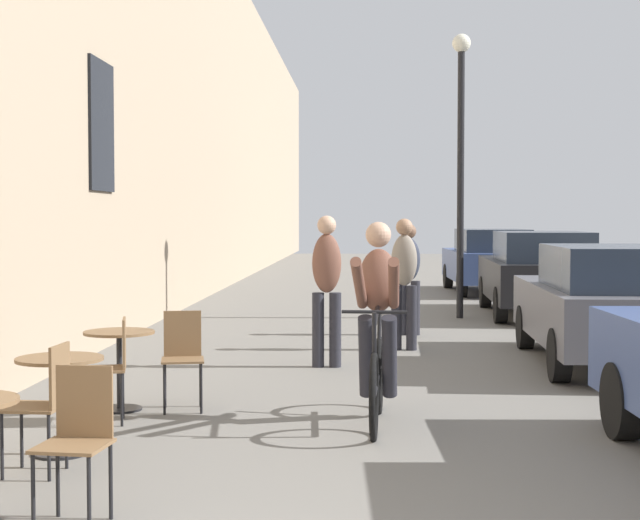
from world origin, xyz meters
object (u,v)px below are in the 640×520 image
cyclist_on_bicycle (378,327)px  pedestrian_mid (404,276)px  parked_car_third (539,272)px  cafe_table_far (119,353)px  cafe_chair_far_toward_wall (112,362)px  cafe_table_mid (60,384)px  cafe_chair_near_toward_wall (78,433)px  parked_car_second (607,303)px  pedestrian_far (409,273)px  street_lamp (461,139)px  cafe_chair_mid_toward_street (45,399)px  cafe_chair_far_toward_street (183,353)px  parked_car_fourth (489,260)px  pedestrian_near (327,282)px

cyclist_on_bicycle → pedestrian_mid: bearing=84.8°
parked_car_third → cafe_table_far: bearing=-121.6°
parked_car_third → cafe_chair_far_toward_wall: bearing=-119.7°
cafe_table_mid → cafe_table_far: size_ratio=1.00×
cafe_chair_near_toward_wall → parked_car_second: (4.49, 6.05, 0.22)m
cafe_chair_near_toward_wall → pedestrian_far: 9.24m
street_lamp → parked_car_third: bearing=16.6°
cafe_chair_near_toward_wall → cyclist_on_bicycle: bearing=58.2°
cafe_table_far → pedestrian_far: bearing=63.4°
cafe_chair_near_toward_wall → cafe_chair_mid_toward_street: 1.14m
cafe_chair_far_toward_street → parked_car_second: size_ratio=0.22×
parked_car_second → parked_car_fourth: parked_car_fourth is taller
pedestrian_mid → cafe_chair_far_toward_wall: bearing=-119.9°
cafe_chair_mid_toward_street → cafe_table_far: size_ratio=1.24×
street_lamp → parked_car_fourth: street_lamp is taller
cafe_chair_far_toward_street → pedestrian_far: size_ratio=0.54×
parked_car_second → parked_car_fourth: (0.03, 10.99, 0.03)m
pedestrian_far → cafe_chair_far_toward_wall: bearing=-114.1°
pedestrian_far → parked_car_fourth: (2.23, 8.10, -0.16)m
pedestrian_near → street_lamp: size_ratio=0.36×
parked_car_second → cafe_chair_far_toward_street: bearing=-148.4°
cafe_chair_near_toward_wall → parked_car_third: size_ratio=0.21×
cafe_chair_far_toward_street → parked_car_second: (4.51, 2.77, 0.22)m
cafe_chair_mid_toward_street → pedestrian_near: size_ratio=0.50×
parked_car_third → pedestrian_near: bearing=-120.4°
cafe_table_mid → street_lamp: 10.89m
pedestrian_mid → cafe_chair_mid_toward_street: bearing=-113.1°
cafe_chair_far_toward_wall → parked_car_fourth: (5.03, 14.37, 0.25)m
pedestrian_near → cyclist_on_bicycle: bearing=-79.5°
cafe_chair_near_toward_wall → pedestrian_near: pedestrian_near is taller
cyclist_on_bicycle → parked_car_fourth: (2.78, 14.23, -0.04)m
cafe_table_mid → pedestrian_mid: bearing=64.3°
cafe_chair_far_toward_street → parked_car_third: size_ratio=0.21×
cafe_chair_far_toward_wall → cafe_table_far: bearing=97.9°
cyclist_on_bicycle → street_lamp: bearing=79.8°
cafe_chair_near_toward_wall → parked_car_fourth: parked_car_fourth is taller
pedestrian_near → pedestrian_mid: size_ratio=1.02×
parked_car_fourth → parked_car_second: bearing=-90.2°
cafe_table_mid → cafe_chair_far_toward_wall: bearing=85.1°
cafe_chair_near_toward_wall → pedestrian_mid: bearing=73.6°
cafe_chair_far_toward_street → pedestrian_near: pedestrian_near is taller
cafe_chair_mid_toward_street → cafe_table_mid: bearing=97.8°
cafe_chair_far_toward_wall → cafe_chair_mid_toward_street: bearing=-90.6°
cafe_chair_far_toward_wall → pedestrian_mid: size_ratio=0.51×
cafe_chair_near_toward_wall → cafe_chair_far_toward_wall: bearing=100.8°
cafe_chair_far_toward_street → cyclist_on_bicycle: 1.85m
cafe_chair_near_toward_wall → cafe_chair_far_toward_wall: 2.72m
cafe_table_far → parked_car_third: 10.12m
cafe_chair_mid_toward_street → pedestrian_mid: 6.86m
pedestrian_mid → parked_car_second: pedestrian_mid is taller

